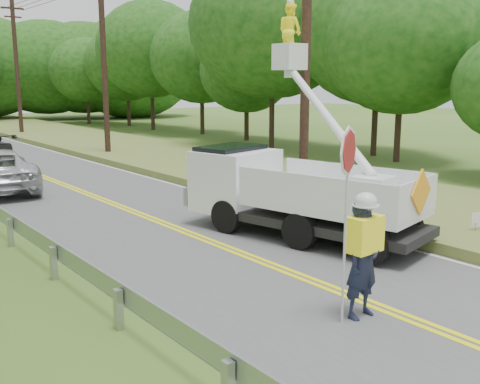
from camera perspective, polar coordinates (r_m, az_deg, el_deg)
ground at (r=9.63m, az=23.35°, el=-14.40°), size 140.00×140.00×0.00m
road at (r=20.00m, az=-14.27°, el=-0.66°), size 7.20×96.00×0.03m
utility_poles at (r=24.61m, az=-6.86°, el=14.10°), size 1.60×43.30×10.00m
tall_grass_verge at (r=23.66m, az=1.60°, el=1.85°), size 7.00×96.00×0.30m
treeline_right at (r=36.54m, az=1.78°, el=14.73°), size 11.63×55.21×11.80m
flagger at (r=9.70m, az=12.52°, el=-5.95°), size 1.21×0.52×3.32m
bucket_truck at (r=15.15m, az=3.81°, el=1.59°), size 4.25×6.69×6.35m
yard_sign at (r=15.45m, az=23.41°, el=-2.71°), size 0.49×0.23×0.75m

